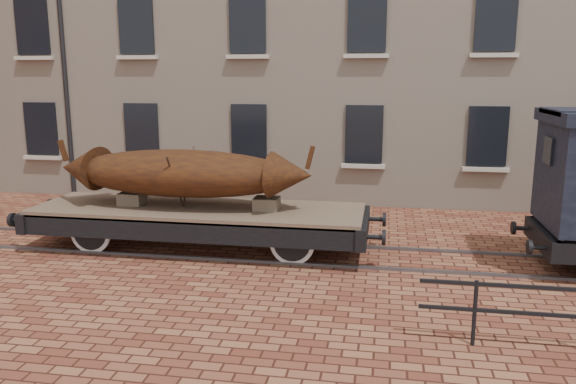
# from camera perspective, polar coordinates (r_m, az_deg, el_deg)

# --- Properties ---
(ground) EXTENTS (90.00, 90.00, 0.00)m
(ground) POSITION_cam_1_polar(r_m,az_deg,el_deg) (12.51, 1.91, -6.38)
(ground) COLOR brown
(rail_track) EXTENTS (30.00, 1.52, 0.06)m
(rail_track) POSITION_cam_1_polar(r_m,az_deg,el_deg) (12.50, 1.91, -6.25)
(rail_track) COLOR #59595E
(rail_track) RESTS_ON ground
(flatcar_wagon) EXTENTS (8.37, 2.27, 1.26)m
(flatcar_wagon) POSITION_cam_1_polar(r_m,az_deg,el_deg) (12.86, -9.08, -2.37)
(flatcar_wagon) COLOR brown
(flatcar_wagon) RESTS_ON ground
(iron_boat) EXTENTS (6.01, 1.75, 1.46)m
(iron_boat) POSITION_cam_1_polar(r_m,az_deg,el_deg) (12.78, -10.73, 1.92)
(iron_boat) COLOR #4B240B
(iron_boat) RESTS_ON flatcar_wagon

